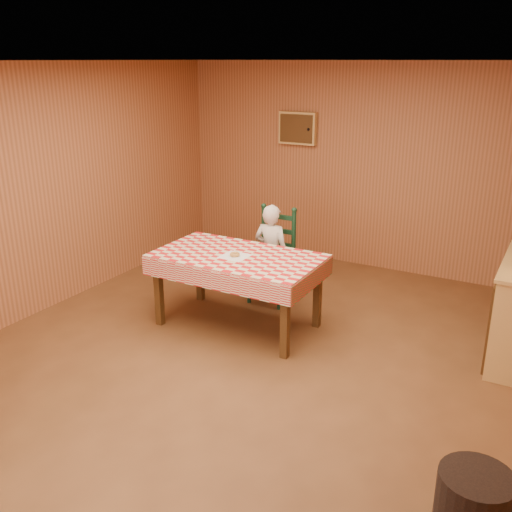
{
  "coord_description": "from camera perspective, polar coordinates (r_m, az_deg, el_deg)",
  "views": [
    {
      "loc": [
        2.34,
        -3.99,
        2.61
      ],
      "look_at": [
        0.0,
        0.2,
        0.95
      ],
      "focal_mm": 40.0,
      "sensor_mm": 36.0,
      "label": 1
    }
  ],
  "objects": [
    {
      "name": "dining_table",
      "position": [
        5.69,
        -1.86,
        -0.67
      ],
      "size": [
        1.66,
        0.96,
        0.77
      ],
      "color": "#4B2F14",
      "rests_on": "ground"
    },
    {
      "name": "cabin_walls",
      "position": [
        5.15,
        1.8,
        10.32
      ],
      "size": [
        5.1,
        6.05,
        2.65
      ],
      "color": "#A5633B",
      "rests_on": "ground"
    },
    {
      "name": "seated_child",
      "position": [
        6.33,
        1.54,
        0.22
      ],
      "size": [
        0.41,
        0.27,
        1.12
      ],
      "primitive_type": "imported",
      "rotation": [
        0.0,
        0.0,
        3.14
      ],
      "color": "silver",
      "rests_on": "ground"
    },
    {
      "name": "napkin",
      "position": [
        5.62,
        -2.13,
        -0.02
      ],
      "size": [
        0.27,
        0.27,
        0.0
      ],
      "primitive_type": "cube",
      "rotation": [
        0.0,
        0.0,
        -0.03
      ],
      "color": "white",
      "rests_on": "dining_table"
    },
    {
      "name": "storage_bin",
      "position": [
        3.73,
        20.89,
        -22.37
      ],
      "size": [
        0.56,
        0.56,
        0.43
      ],
      "primitive_type": "cylinder",
      "rotation": [
        0.0,
        0.0,
        0.4
      ],
      "color": "black",
      "rests_on": "ground"
    },
    {
      "name": "donut",
      "position": [
        5.62,
        -2.14,
        0.16
      ],
      "size": [
        0.11,
        0.11,
        0.03
      ],
      "primitive_type": "torus",
      "rotation": [
        0.0,
        0.0,
        0.08
      ],
      "color": "#BB8843",
      "rests_on": "napkin"
    },
    {
      "name": "ground",
      "position": [
        5.31,
        -1.07,
        -10.36
      ],
      "size": [
        6.0,
        6.0,
        0.0
      ],
      "primitive_type": "plane",
      "color": "brown",
      "rests_on": "ground"
    },
    {
      "name": "ladder_chair",
      "position": [
        6.4,
        1.77,
        -0.14
      ],
      "size": [
        0.44,
        0.4,
        1.08
      ],
      "color": "black",
      "rests_on": "ground"
    }
  ]
}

